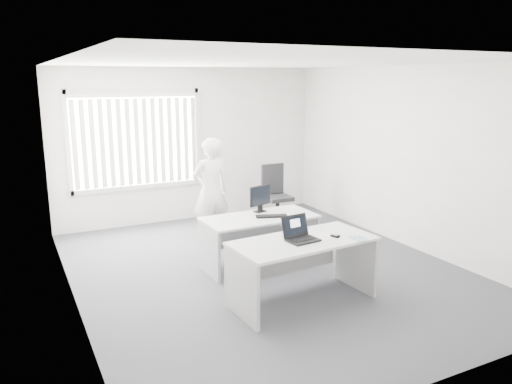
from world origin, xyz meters
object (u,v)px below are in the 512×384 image
person (211,191)px  desk_far (260,230)px  monitor (260,199)px  laptop (303,230)px  desk_near (303,257)px  office_chair (276,204)px

person → desk_far: bearing=97.6°
desk_far → monitor: size_ratio=4.13×
person → monitor: (0.35, -1.03, 0.06)m
laptop → monitor: bearing=74.5°
desk_near → office_chair: size_ratio=1.63×
laptop → desk_near: bearing=48.7°
laptop → monitor: monitor is taller
person → desk_near: bearing=90.5°
desk_near → monitor: monitor is taller
laptop → monitor: size_ratio=0.93×
desk_near → person: (-0.13, 2.54, 0.30)m
desk_far → office_chair: bearing=53.9°
laptop → monitor: 1.57m
office_chair → desk_far: bearing=-123.8°
office_chair → monitor: size_ratio=2.76×
office_chair → person: size_ratio=0.62×
office_chair → laptop: office_chair is taller
desk_near → desk_far: 1.28m
laptop → office_chair: bearing=59.5°
desk_far → laptop: bearing=-96.3°
desk_near → office_chair: 3.42m
desk_far → laptop: 1.38m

